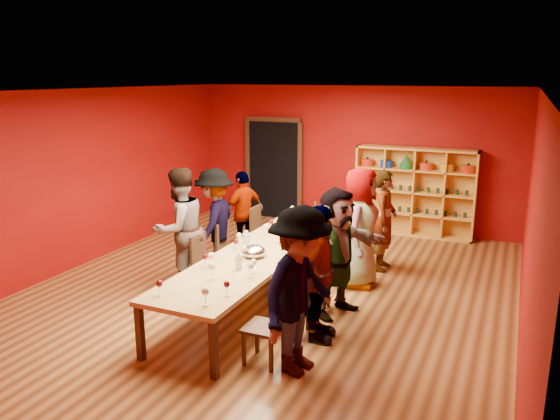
# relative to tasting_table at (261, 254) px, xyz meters

# --- Properties ---
(room_shell) EXTENTS (7.10, 9.10, 3.04)m
(room_shell) POSITION_rel_tasting_table_xyz_m (0.00, 0.00, 0.80)
(room_shell) COLOR brown
(room_shell) RESTS_ON ground
(tasting_table) EXTENTS (1.10, 4.50, 0.75)m
(tasting_table) POSITION_rel_tasting_table_xyz_m (0.00, 0.00, 0.00)
(tasting_table) COLOR tan
(tasting_table) RESTS_ON ground
(doorway) EXTENTS (1.40, 0.17, 2.30)m
(doorway) POSITION_rel_tasting_table_xyz_m (-1.80, 4.43, 0.42)
(doorway) COLOR black
(doorway) RESTS_ON ground
(shelving_unit) EXTENTS (2.40, 0.40, 1.80)m
(shelving_unit) POSITION_rel_tasting_table_xyz_m (1.40, 4.32, 0.28)
(shelving_unit) COLOR gold
(shelving_unit) RESTS_ON ground
(chair_person_left_2) EXTENTS (0.42, 0.42, 0.89)m
(chair_person_left_2) POSITION_rel_tasting_table_xyz_m (-0.91, -0.07, -0.20)
(chair_person_left_2) COLOR black
(chair_person_left_2) RESTS_ON ground
(person_left_2) EXTENTS (0.78, 1.03, 1.88)m
(person_left_2) POSITION_rel_tasting_table_xyz_m (-1.34, -0.07, 0.24)
(person_left_2) COLOR tan
(person_left_2) RESTS_ON ground
(chair_person_left_3) EXTENTS (0.42, 0.42, 0.89)m
(chair_person_left_3) POSITION_rel_tasting_table_xyz_m (-0.91, 0.66, -0.20)
(chair_person_left_3) COLOR black
(chair_person_left_3) RESTS_ON ground
(person_left_3) EXTENTS (0.66, 1.20, 1.77)m
(person_left_3) POSITION_rel_tasting_table_xyz_m (-1.16, 0.66, 0.18)
(person_left_3) COLOR #121833
(person_left_3) RESTS_ON ground
(chair_person_left_4) EXTENTS (0.42, 0.42, 0.89)m
(chair_person_left_4) POSITION_rel_tasting_table_xyz_m (-0.91, 1.87, -0.20)
(chair_person_left_4) COLOR black
(chair_person_left_4) RESTS_ON ground
(person_left_4) EXTENTS (0.71, 0.98, 1.52)m
(person_left_4) POSITION_rel_tasting_table_xyz_m (-1.25, 1.87, 0.06)
(person_left_4) COLOR silver
(person_left_4) RESTS_ON ground
(chair_person_right_0) EXTENTS (0.42, 0.42, 0.89)m
(chair_person_right_0) POSITION_rel_tasting_table_xyz_m (0.91, -1.63, -0.20)
(chair_person_right_0) COLOR black
(chair_person_right_0) RESTS_ON ground
(person_right_0) EXTENTS (0.68, 1.29, 1.89)m
(person_right_0) POSITION_rel_tasting_table_xyz_m (1.27, -1.63, 0.25)
(person_right_0) COLOR silver
(person_right_0) RESTS_ON ground
(chair_person_right_1) EXTENTS (0.42, 0.42, 0.89)m
(chair_person_right_1) POSITION_rel_tasting_table_xyz_m (0.91, -0.85, -0.20)
(chair_person_right_1) COLOR black
(chair_person_right_1) RESTS_ON ground
(person_right_1) EXTENTS (0.58, 1.06, 1.72)m
(person_right_1) POSITION_rel_tasting_table_xyz_m (1.20, -0.85, 0.16)
(person_right_1) COLOR silver
(person_right_1) RESTS_ON ground
(chair_person_right_2) EXTENTS (0.42, 0.42, 0.89)m
(chair_person_right_2) POSITION_rel_tasting_table_xyz_m (0.91, -0.02, -0.20)
(chair_person_right_2) COLOR black
(chair_person_right_2) RESTS_ON ground
(person_right_2) EXTENTS (1.09, 1.71, 1.78)m
(person_right_2) POSITION_rel_tasting_table_xyz_m (1.16, -0.02, 0.19)
(person_right_2) COLOR silver
(person_right_2) RESTS_ON ground
(chair_person_right_3) EXTENTS (0.42, 0.42, 0.89)m
(chair_person_right_3) POSITION_rel_tasting_table_xyz_m (0.91, 1.12, -0.20)
(chair_person_right_3) COLOR black
(chair_person_right_3) RESTS_ON ground
(person_right_3) EXTENTS (0.54, 0.94, 1.87)m
(person_right_3) POSITION_rel_tasting_table_xyz_m (1.15, 1.12, 0.24)
(person_right_3) COLOR silver
(person_right_3) RESTS_ON ground
(chair_person_right_4) EXTENTS (0.42, 0.42, 0.89)m
(chair_person_right_4) POSITION_rel_tasting_table_xyz_m (0.91, 2.00, -0.20)
(chair_person_right_4) COLOR black
(chair_person_right_4) RESTS_ON ground
(person_right_4) EXTENTS (0.50, 0.65, 1.71)m
(person_right_4) POSITION_rel_tasting_table_xyz_m (1.33, 2.00, 0.15)
(person_right_4) COLOR #6188C8
(person_right_4) RESTS_ON ground
(wine_glass_0) EXTENTS (0.09, 0.09, 0.22)m
(wine_glass_0) POSITION_rel_tasting_table_xyz_m (0.07, 0.44, 0.21)
(wine_glass_0) COLOR silver
(wine_glass_0) RESTS_ON tasting_table
(wine_glass_1) EXTENTS (0.07, 0.07, 0.18)m
(wine_glass_1) POSITION_rel_tasting_table_xyz_m (0.35, -0.02, 0.18)
(wine_glass_1) COLOR silver
(wine_glass_1) RESTS_ON tasting_table
(wine_glass_2) EXTENTS (0.08, 0.08, 0.19)m
(wine_glass_2) POSITION_rel_tasting_table_xyz_m (-0.34, -1.96, 0.19)
(wine_glass_2) COLOR silver
(wine_glass_2) RESTS_ON tasting_table
(wine_glass_3) EXTENTS (0.09, 0.09, 0.22)m
(wine_glass_3) POSITION_rel_tasting_table_xyz_m (-0.27, -0.94, 0.21)
(wine_glass_3) COLOR silver
(wine_glass_3) RESTS_ON tasting_table
(wine_glass_4) EXTENTS (0.07, 0.07, 0.18)m
(wine_glass_4) POSITION_rel_tasting_table_xyz_m (-0.31, 1.03, 0.18)
(wine_glass_4) COLOR silver
(wine_glass_4) RESTS_ON tasting_table
(wine_glass_5) EXTENTS (0.09, 0.09, 0.22)m
(wine_glass_5) POSITION_rel_tasting_table_xyz_m (-0.05, -1.28, 0.21)
(wine_glass_5) COLOR silver
(wine_glass_5) RESTS_ON tasting_table
(wine_glass_6) EXTENTS (0.07, 0.07, 0.18)m
(wine_glass_6) POSITION_rel_tasting_table_xyz_m (0.38, -1.66, 0.18)
(wine_glass_6) COLOR silver
(wine_glass_6) RESTS_ON tasting_table
(wine_glass_7) EXTENTS (0.07, 0.07, 0.18)m
(wine_glass_7) POSITION_rel_tasting_table_xyz_m (-0.33, -0.15, 0.18)
(wine_glass_7) COLOR silver
(wine_glass_7) RESTS_ON tasting_table
(wine_glass_8) EXTENTS (0.08, 0.08, 0.21)m
(wine_glass_8) POSITION_rel_tasting_table_xyz_m (-0.38, 0.05, 0.20)
(wine_glass_8) COLOR silver
(wine_glass_8) RESTS_ON tasting_table
(wine_glass_9) EXTENTS (0.08, 0.08, 0.19)m
(wine_glass_9) POSITION_rel_tasting_table_xyz_m (-0.04, -0.43, 0.19)
(wine_glass_9) COLOR silver
(wine_glass_9) RESTS_ON tasting_table
(wine_glass_10) EXTENTS (0.08, 0.08, 0.21)m
(wine_glass_10) POSITION_rel_tasting_table_xyz_m (0.36, 1.71, 0.20)
(wine_glass_10) COLOR silver
(wine_glass_10) RESTS_ON tasting_table
(wine_glass_11) EXTENTS (0.07, 0.07, 0.18)m
(wine_glass_11) POSITION_rel_tasting_table_xyz_m (-0.37, -0.91, 0.18)
(wine_glass_11) COLOR silver
(wine_glass_11) RESTS_ON tasting_table
(wine_glass_12) EXTENTS (0.08, 0.08, 0.21)m
(wine_glass_12) POSITION_rel_tasting_table_xyz_m (0.35, 1.93, 0.20)
(wine_glass_12) COLOR silver
(wine_glass_12) RESTS_ON tasting_table
(wine_glass_13) EXTENTS (0.08, 0.08, 0.20)m
(wine_glass_13) POSITION_rel_tasting_table_xyz_m (-0.10, 1.34, 0.20)
(wine_glass_13) COLOR silver
(wine_glass_13) RESTS_ON tasting_table
(wine_glass_14) EXTENTS (0.07, 0.07, 0.18)m
(wine_glass_14) POSITION_rel_tasting_table_xyz_m (-0.32, 1.66, 0.18)
(wine_glass_14) COLOR silver
(wine_glass_14) RESTS_ON tasting_table
(wine_glass_15) EXTENTS (0.08, 0.08, 0.19)m
(wine_glass_15) POSITION_rel_tasting_table_xyz_m (0.33, -0.88, 0.19)
(wine_glass_15) COLOR silver
(wine_glass_15) RESTS_ON tasting_table
(wine_glass_16) EXTENTS (0.08, 0.08, 0.19)m
(wine_glass_16) POSITION_rel_tasting_table_xyz_m (-0.26, 0.71, 0.19)
(wine_glass_16) COLOR silver
(wine_glass_16) RESTS_ON tasting_table
(wine_glass_17) EXTENTS (0.08, 0.08, 0.20)m
(wine_glass_17) POSITION_rel_tasting_table_xyz_m (0.36, -1.04, 0.20)
(wine_glass_17) COLOR silver
(wine_glass_17) RESTS_ON tasting_table
(wine_glass_18) EXTENTS (0.08, 0.08, 0.21)m
(wine_glass_18) POSITION_rel_tasting_table_xyz_m (-0.32, 1.94, 0.20)
(wine_glass_18) COLOR silver
(wine_glass_18) RESTS_ON tasting_table
(wine_glass_19) EXTENTS (0.08, 0.08, 0.19)m
(wine_glass_19) POSITION_rel_tasting_table_xyz_m (0.33, -0.00, 0.19)
(wine_glass_19) COLOR silver
(wine_glass_19) RESTS_ON tasting_table
(wine_glass_20) EXTENTS (0.09, 0.09, 0.22)m
(wine_glass_20) POSITION_rel_tasting_table_xyz_m (0.29, -1.99, 0.21)
(wine_glass_20) COLOR silver
(wine_glass_20) RESTS_ON tasting_table
(spittoon_bowl) EXTENTS (0.33, 0.33, 0.18)m
(spittoon_bowl) POSITION_rel_tasting_table_xyz_m (0.04, -0.30, 0.13)
(spittoon_bowl) COLOR #B6B8BD
(spittoon_bowl) RESTS_ON tasting_table
(carafe_a) EXTENTS (0.11, 0.11, 0.27)m
(carafe_a) POSITION_rel_tasting_table_xyz_m (-0.22, -0.02, 0.17)
(carafe_a) COLOR silver
(carafe_a) RESTS_ON tasting_table
(carafe_b) EXTENTS (0.10, 0.10, 0.23)m
(carafe_b) POSITION_rel_tasting_table_xyz_m (0.08, -0.83, 0.15)
(carafe_b) COLOR silver
(carafe_b) RESTS_ON tasting_table
(wine_bottle) EXTENTS (0.09, 0.09, 0.35)m
(wine_bottle) POSITION_rel_tasting_table_xyz_m (0.15, 1.85, 0.18)
(wine_bottle) COLOR #153C1D
(wine_bottle) RESTS_ON tasting_table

